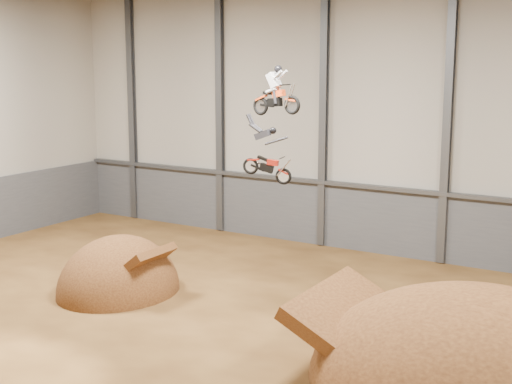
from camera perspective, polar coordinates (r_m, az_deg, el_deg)
floor at (r=25.78m, az=-2.72°, el=-12.52°), size 40.00×40.00×0.00m
back_wall at (r=37.24m, az=10.21°, el=5.63°), size 40.00×0.10×14.00m
lower_band_back at (r=37.95m, az=9.89°, el=-2.30°), size 39.80×0.18×3.50m
steel_rail at (r=37.45m, az=9.90°, el=0.34°), size 39.80×0.35×0.20m
steel_column_0 at (r=45.75m, az=-9.88°, el=6.53°), size 0.40×0.36×13.90m
steel_column_1 at (r=41.69m, az=-2.90°, el=6.30°), size 0.40×0.36×13.90m
steel_column_2 at (r=38.37m, az=5.43°, el=5.89°), size 0.40×0.36×13.90m
steel_column_3 at (r=35.99m, az=15.07°, el=5.27°), size 0.40×0.36×13.90m
takeoff_ramp at (r=32.34m, az=-10.89°, el=-7.83°), size 5.03×5.80×5.03m
fmx_rider_a at (r=28.32m, az=1.67°, el=8.30°), size 2.55×1.25×2.24m
fmx_rider_b at (r=27.28m, az=0.74°, el=3.40°), size 3.20×1.43×2.83m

